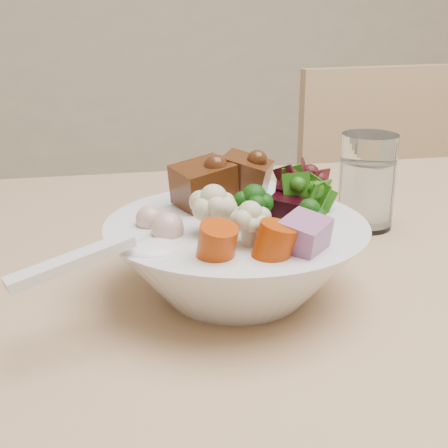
% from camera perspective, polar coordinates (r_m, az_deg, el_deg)
% --- Properties ---
extents(chair_far, '(0.41, 0.41, 0.87)m').
position_cam_1_polar(chair_far, '(1.51, 15.34, -1.28)').
color(chair_far, tan).
rests_on(chair_far, ground).
extents(food_bowl, '(0.25, 0.25, 0.13)m').
position_cam_1_polar(food_bowl, '(0.60, 1.24, -2.63)').
color(food_bowl, white).
rests_on(food_bowl, dining_table).
extents(soup_spoon, '(0.15, 0.07, 0.03)m').
position_cam_1_polar(soup_spoon, '(0.52, -8.37, -2.73)').
color(soup_spoon, white).
rests_on(soup_spoon, food_bowl).
extents(water_glass, '(0.07, 0.07, 0.12)m').
position_cam_1_polar(water_glass, '(0.79, 12.90, 3.48)').
color(water_glass, white).
rests_on(water_glass, dining_table).
extents(side_bowl, '(0.15, 0.15, 0.05)m').
position_cam_1_polar(side_bowl, '(0.76, 0.74, 1.05)').
color(side_bowl, white).
rests_on(side_bowl, dining_table).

